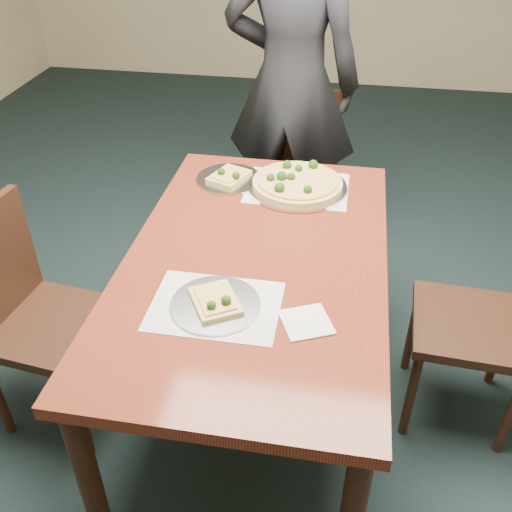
% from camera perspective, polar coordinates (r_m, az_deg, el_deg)
% --- Properties ---
extents(ground, '(8.00, 8.00, 0.00)m').
position_cam_1_polar(ground, '(2.54, 1.73, -12.97)').
color(ground, black).
rests_on(ground, ground).
extents(dining_table, '(0.90, 1.50, 0.75)m').
position_cam_1_polar(dining_table, '(2.04, 0.00, -2.10)').
color(dining_table, '#5D1F12').
rests_on(dining_table, ground).
extents(chair_far, '(0.47, 0.47, 0.91)m').
position_cam_1_polar(chair_far, '(3.06, 4.30, 8.55)').
color(chair_far, black).
rests_on(chair_far, ground).
extents(chair_left, '(0.47, 0.47, 0.91)m').
position_cam_1_polar(chair_left, '(2.28, -21.65, -4.95)').
color(chair_left, black).
rests_on(chair_left, ground).
extents(chair_right, '(0.45, 0.45, 0.91)m').
position_cam_1_polar(chair_right, '(2.27, 22.93, -5.51)').
color(chair_right, black).
rests_on(chair_right, ground).
extents(diner, '(0.73, 0.52, 1.90)m').
position_cam_1_polar(diner, '(2.98, 3.55, 16.86)').
color(diner, black).
rests_on(diner, ground).
extents(placemat_main, '(0.42, 0.32, 0.00)m').
position_cam_1_polar(placemat_main, '(2.40, 4.14, 6.80)').
color(placemat_main, white).
rests_on(placemat_main, dining_table).
extents(placemat_near, '(0.40, 0.30, 0.00)m').
position_cam_1_polar(placemat_near, '(1.78, -4.08, -5.00)').
color(placemat_near, white).
rests_on(placemat_near, dining_table).
extents(pizza_pan, '(0.41, 0.41, 0.07)m').
position_cam_1_polar(pizza_pan, '(2.39, 4.11, 7.26)').
color(pizza_pan, silver).
rests_on(pizza_pan, dining_table).
extents(slice_plate_near, '(0.28, 0.28, 0.06)m').
position_cam_1_polar(slice_plate_near, '(1.77, -4.07, -4.71)').
color(slice_plate_near, silver).
rests_on(slice_plate_near, dining_table).
extents(slice_plate_far, '(0.28, 0.28, 0.06)m').
position_cam_1_polar(slice_plate_far, '(2.45, -2.70, 7.84)').
color(slice_plate_far, silver).
rests_on(slice_plate_far, dining_table).
extents(napkin, '(0.18, 0.18, 0.01)m').
position_cam_1_polar(napkin, '(1.72, 5.06, -6.61)').
color(napkin, white).
rests_on(napkin, dining_table).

